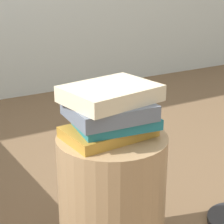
{
  "coord_description": "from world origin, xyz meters",
  "views": [
    {
      "loc": [
        -0.57,
        -0.99,
        0.95
      ],
      "look_at": [
        0.0,
        0.0,
        0.54
      ],
      "focal_mm": 64.39,
      "sensor_mm": 36.0,
      "label": 1
    }
  ],
  "objects_px": {
    "book_teal": "(116,122)",
    "book_slate": "(109,110)",
    "side_table": "(112,200)",
    "book_ochre": "(108,132)",
    "book_cream": "(111,93)"
  },
  "relations": [
    {
      "from": "book_teal",
      "to": "side_table",
      "type": "bearing_deg",
      "value": 135.98
    },
    {
      "from": "side_table",
      "to": "book_ochre",
      "type": "height_order",
      "value": "book_ochre"
    },
    {
      "from": "book_ochre",
      "to": "book_teal",
      "type": "relative_size",
      "value": 1.12
    },
    {
      "from": "book_teal",
      "to": "book_ochre",
      "type": "bearing_deg",
      "value": 146.17
    },
    {
      "from": "book_teal",
      "to": "book_slate",
      "type": "bearing_deg",
      "value": 148.42
    },
    {
      "from": "side_table",
      "to": "book_slate",
      "type": "height_order",
      "value": "book_slate"
    },
    {
      "from": "book_slate",
      "to": "book_cream",
      "type": "distance_m",
      "value": 0.05
    },
    {
      "from": "book_ochre",
      "to": "book_slate",
      "type": "bearing_deg",
      "value": -89.38
    },
    {
      "from": "book_teal",
      "to": "book_slate",
      "type": "xyz_separation_m",
      "value": [
        -0.02,
        0.02,
        0.04
      ]
    },
    {
      "from": "side_table",
      "to": "book_teal",
      "type": "distance_m",
      "value": 0.28
    },
    {
      "from": "book_ochre",
      "to": "book_teal",
      "type": "distance_m",
      "value": 0.04
    },
    {
      "from": "book_ochre",
      "to": "book_cream",
      "type": "bearing_deg",
      "value": 16.53
    },
    {
      "from": "book_ochre",
      "to": "book_slate",
      "type": "distance_m",
      "value": 0.07
    },
    {
      "from": "book_teal",
      "to": "book_cream",
      "type": "bearing_deg",
      "value": 117.61
    },
    {
      "from": "side_table",
      "to": "book_teal",
      "type": "height_order",
      "value": "book_teal"
    }
  ]
}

